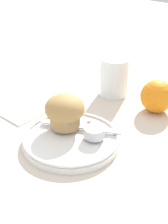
{
  "coord_description": "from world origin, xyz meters",
  "views": [
    {
      "loc": [
        0.38,
        -0.4,
        0.39
      ],
      "look_at": [
        -0.0,
        0.03,
        0.06
      ],
      "focal_mm": 50.0,
      "sensor_mm": 36.0,
      "label": 1
    }
  ],
  "objects_px": {
    "muffin": "(64,112)",
    "orange_fruit": "(157,96)",
    "butter_knife": "(81,127)",
    "juice_glass": "(114,77)"
  },
  "relations": [
    {
      "from": "muffin",
      "to": "orange_fruit",
      "type": "relative_size",
      "value": 1.06
    },
    {
      "from": "muffin",
      "to": "butter_knife",
      "type": "bearing_deg",
      "value": 34.0
    },
    {
      "from": "muffin",
      "to": "juice_glass",
      "type": "height_order",
      "value": "juice_glass"
    },
    {
      "from": "muffin",
      "to": "butter_knife",
      "type": "xyz_separation_m",
      "value": [
        0.03,
        0.02,
        -0.04
      ]
    },
    {
      "from": "butter_knife",
      "to": "juice_glass",
      "type": "bearing_deg",
      "value": 81.28
    },
    {
      "from": "butter_knife",
      "to": "juice_glass",
      "type": "distance_m",
      "value": 0.22
    },
    {
      "from": "orange_fruit",
      "to": "muffin",
      "type": "bearing_deg",
      "value": -112.99
    },
    {
      "from": "muffin",
      "to": "juice_glass",
      "type": "bearing_deg",
      "value": 99.67
    },
    {
      "from": "muffin",
      "to": "butter_knife",
      "type": "height_order",
      "value": "muffin"
    },
    {
      "from": "muffin",
      "to": "juice_glass",
      "type": "relative_size",
      "value": 0.82
    }
  ]
}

